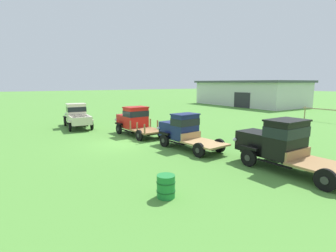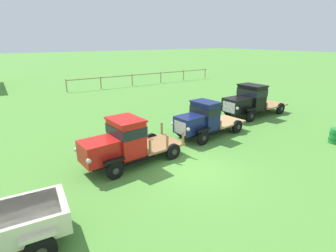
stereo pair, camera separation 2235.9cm
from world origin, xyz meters
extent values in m
plane|color=#518E38|center=(0.00, 0.00, 0.00)|extent=(240.00, 240.00, 0.00)
cube|color=silver|center=(-15.80, 30.44, 1.96)|extent=(17.70, 9.35, 3.92)
cube|color=#474C51|center=(-15.80, 30.44, 4.10)|extent=(18.30, 10.15, 0.36)
cube|color=#2D2D33|center=(-13.15, 25.73, 1.20)|extent=(3.20, 0.08, 2.40)
cylinder|color=#997F60|center=(-0.26, 21.38, 0.69)|extent=(0.12, 0.12, 1.38)
cylinder|color=black|center=(-9.48, -1.72, 0.39)|extent=(0.79, 0.21, 0.78)
cylinder|color=#2D2D2D|center=(-9.49, -1.81, 0.39)|extent=(0.27, 0.05, 0.27)
cylinder|color=black|center=(-9.35, 0.02, 0.39)|extent=(0.79, 0.21, 0.78)
cylinder|color=#2D2D2D|center=(-9.34, 0.12, 0.39)|extent=(0.27, 0.05, 0.27)
cylinder|color=black|center=(-6.31, -1.95, 0.39)|extent=(0.79, 0.21, 0.78)
cylinder|color=#2D2D2D|center=(-6.32, -2.05, 0.39)|extent=(0.27, 0.05, 0.27)
cylinder|color=black|center=(-6.18, -0.22, 0.39)|extent=(0.79, 0.21, 0.78)
cylinder|color=#2D2D2D|center=(-6.18, -0.12, 0.39)|extent=(0.27, 0.05, 0.27)
cube|color=black|center=(-7.96, -0.96, 0.47)|extent=(4.69, 1.31, 0.12)
cube|color=beige|center=(-9.66, -0.83, 0.94)|extent=(1.72, 1.34, 0.82)
cube|color=silver|center=(-10.44, -0.77, 0.90)|extent=(0.13, 0.96, 0.62)
sphere|color=silver|center=(-10.50, -1.42, 0.96)|extent=(0.20, 0.20, 0.20)
sphere|color=silver|center=(-10.40, -0.12, 0.96)|extent=(0.20, 0.20, 0.20)
cube|color=black|center=(-9.48, -1.72, 0.83)|extent=(0.91, 0.27, 0.12)
cube|color=black|center=(-9.35, 0.02, 0.83)|extent=(0.91, 0.27, 0.12)
cube|color=beige|center=(-8.29, -0.93, 1.28)|extent=(1.22, 1.61, 1.50)
cube|color=black|center=(-8.29, -0.93, 1.62)|extent=(1.27, 1.65, 0.42)
cube|color=beige|center=(-8.29, -0.93, 2.07)|extent=(1.33, 1.69, 0.08)
cube|color=black|center=(-8.25, -1.79, 0.45)|extent=(1.55, 0.26, 0.05)
cube|color=black|center=(-8.12, -0.09, 0.45)|extent=(1.55, 0.26, 0.05)
cube|color=beige|center=(-6.59, -1.06, 0.86)|extent=(2.42, 1.77, 0.66)
cube|color=black|center=(-6.59, -1.06, 1.16)|extent=(2.03, 1.50, 0.06)
cube|color=beige|center=(-6.31, -1.95, 0.83)|extent=(0.87, 0.26, 0.12)
cube|color=beige|center=(-6.18, -0.22, 0.83)|extent=(0.87, 0.26, 0.12)
cylinder|color=black|center=(-3.14, 1.00, 0.38)|extent=(0.77, 0.21, 0.77)
cylinder|color=#2D2D2D|center=(-3.13, 0.91, 0.38)|extent=(0.27, 0.05, 0.27)
cylinder|color=black|center=(-3.29, 2.79, 0.38)|extent=(0.77, 0.21, 0.77)
cylinder|color=#2D2D2D|center=(-3.30, 2.88, 0.38)|extent=(0.27, 0.05, 0.27)
cylinder|color=black|center=(-0.12, 1.25, 0.38)|extent=(0.77, 0.21, 0.77)
cylinder|color=#2D2D2D|center=(-0.11, 1.17, 0.38)|extent=(0.27, 0.05, 0.27)
cylinder|color=black|center=(-0.27, 3.05, 0.38)|extent=(0.77, 0.21, 0.77)
cylinder|color=#2D2D2D|center=(-0.27, 3.13, 0.38)|extent=(0.27, 0.05, 0.27)
cube|color=black|center=(-1.81, 2.01, 0.46)|extent=(4.42, 1.35, 0.12)
cube|color=red|center=(-3.43, 1.88, 0.98)|extent=(1.58, 1.38, 0.91)
cube|color=silver|center=(-4.14, 1.82, 0.93)|extent=(0.14, 0.99, 0.69)
sphere|color=silver|center=(-4.09, 1.15, 1.00)|extent=(0.20, 0.20, 0.20)
sphere|color=silver|center=(-4.21, 2.49, 1.00)|extent=(0.20, 0.20, 0.20)
cube|color=black|center=(-3.14, 1.00, 0.82)|extent=(0.89, 0.27, 0.12)
cube|color=black|center=(-3.29, 2.79, 0.82)|extent=(0.89, 0.27, 0.12)
cube|color=red|center=(-2.13, 1.99, 1.30)|extent=(1.26, 1.67, 1.55)
cube|color=black|center=(-2.13, 1.99, 1.65)|extent=(1.31, 1.71, 0.43)
cube|color=red|center=(-2.13, 1.99, 2.11)|extent=(1.38, 1.75, 0.08)
cube|color=black|center=(-1.95, 1.12, 0.44)|extent=(1.60, 0.27, 0.05)
cube|color=black|center=(-2.09, 2.88, 0.44)|extent=(1.60, 0.27, 0.05)
cube|color=olive|center=(-0.51, 2.12, 0.57)|extent=(2.26, 1.97, 0.10)
cube|color=olive|center=(-1.39, 1.19, 0.93)|extent=(0.09, 0.09, 0.62)
cube|color=olive|center=(-1.53, 2.90, 0.93)|extent=(0.09, 0.09, 0.62)
cube|color=olive|center=(-0.44, 1.27, 0.93)|extent=(0.09, 0.09, 0.62)
cube|color=olive|center=(-0.58, 2.97, 0.93)|extent=(0.09, 0.09, 0.62)
cube|color=olive|center=(0.51, 1.35, 0.93)|extent=(0.09, 0.09, 0.62)
cube|color=olive|center=(0.37, 3.05, 0.93)|extent=(0.09, 0.09, 0.62)
cylinder|color=black|center=(2.20, 1.84, 0.40)|extent=(0.81, 0.25, 0.79)
cylinder|color=#2D2D2D|center=(2.21, 1.74, 0.40)|extent=(0.28, 0.06, 0.28)
cylinder|color=black|center=(2.03, 3.49, 0.40)|extent=(0.81, 0.25, 0.79)
cylinder|color=#2D2D2D|center=(2.02, 3.59, 0.40)|extent=(0.28, 0.06, 0.28)
cylinder|color=black|center=(5.19, 2.16, 0.40)|extent=(0.81, 0.25, 0.79)
cylinder|color=#2D2D2D|center=(5.20, 2.06, 0.40)|extent=(0.28, 0.06, 0.28)
cylinder|color=black|center=(5.01, 3.81, 0.40)|extent=(0.81, 0.25, 0.79)
cylinder|color=#2D2D2D|center=(5.00, 3.91, 0.40)|extent=(0.28, 0.06, 0.28)
cube|color=black|center=(3.56, 2.82, 0.48)|extent=(4.43, 1.37, 0.12)
cube|color=#141E51|center=(1.91, 2.64, 1.00)|extent=(1.53, 1.30, 0.92)
cube|color=silver|center=(1.23, 2.57, 0.95)|extent=(0.16, 0.91, 0.69)
sphere|color=silver|center=(1.29, 1.96, 1.02)|extent=(0.20, 0.20, 0.20)
sphere|color=silver|center=(1.16, 3.19, 1.02)|extent=(0.20, 0.20, 0.20)
cube|color=black|center=(2.20, 1.84, 0.84)|extent=(0.93, 0.30, 0.12)
cube|color=black|center=(2.03, 3.49, 0.84)|extent=(0.93, 0.30, 0.12)
cube|color=#141E51|center=(3.10, 2.77, 1.28)|extent=(1.13, 1.55, 1.49)
cube|color=black|center=(3.10, 2.77, 1.61)|extent=(1.18, 1.59, 0.42)
cube|color=#141E51|center=(3.10, 2.77, 2.06)|extent=(1.24, 1.63, 0.08)
cube|color=black|center=(3.28, 1.98, 0.46)|extent=(1.39, 0.28, 0.05)
cube|color=black|center=(3.11, 3.59, 0.46)|extent=(1.39, 0.28, 0.05)
cube|color=tan|center=(4.75, 2.95, 0.59)|extent=(2.50, 1.93, 0.10)
cube|color=tan|center=(3.63, 2.83, 0.82)|extent=(0.25, 1.57, 0.44)
cylinder|color=black|center=(7.63, 3.21, 0.42)|extent=(0.85, 0.18, 0.85)
cylinder|color=#2D2D2D|center=(7.64, 3.11, 0.42)|extent=(0.30, 0.04, 0.30)
cylinder|color=black|center=(7.58, 5.21, 0.42)|extent=(0.85, 0.18, 0.85)
cylinder|color=#2D2D2D|center=(7.58, 5.31, 0.42)|extent=(0.30, 0.04, 0.30)
cylinder|color=black|center=(11.12, 3.30, 0.42)|extent=(0.85, 0.18, 0.85)
cylinder|color=#2D2D2D|center=(11.12, 3.21, 0.42)|extent=(0.30, 0.04, 0.30)
cube|color=black|center=(9.23, 4.25, 0.51)|extent=(5.12, 1.24, 0.12)
cube|color=black|center=(7.34, 4.20, 1.05)|extent=(1.79, 1.45, 0.96)
cube|color=silver|center=(6.50, 4.18, 1.00)|extent=(0.09, 1.11, 0.72)
sphere|color=silver|center=(6.51, 3.43, 1.07)|extent=(0.20, 0.20, 0.20)
sphere|color=silver|center=(6.47, 4.93, 1.07)|extent=(0.20, 0.20, 0.20)
cube|color=black|center=(7.63, 3.21, 0.90)|extent=(0.98, 0.23, 0.12)
cube|color=black|center=(7.58, 5.21, 0.90)|extent=(0.98, 0.23, 0.12)
cube|color=black|center=(8.81, 4.24, 1.40)|extent=(1.23, 1.80, 1.67)
cube|color=black|center=(8.81, 4.24, 1.78)|extent=(1.28, 1.84, 0.47)
cube|color=black|center=(8.81, 4.24, 2.28)|extent=(1.35, 1.88, 0.08)
cube|color=black|center=(8.95, 3.26, 0.49)|extent=(1.66, 0.18, 0.05)
cube|color=black|center=(8.90, 5.23, 0.49)|extent=(1.66, 0.18, 0.05)
cube|color=#9E7547|center=(10.70, 4.29, 0.62)|extent=(2.66, 2.12, 0.10)
cube|color=#9E7547|center=(9.44, 4.26, 0.85)|extent=(0.13, 1.91, 0.44)
cylinder|color=#1E7F33|center=(8.43, -1.92, 0.40)|extent=(0.63, 0.63, 0.80)
cylinder|color=#124C1E|center=(8.43, -1.92, 0.56)|extent=(0.66, 0.66, 0.03)
cylinder|color=#124C1E|center=(8.43, -1.92, 0.24)|extent=(0.66, 0.66, 0.03)
camera|label=1|loc=(15.73, -6.46, 3.95)|focal=28.00mm
camera|label=2|loc=(-6.53, -8.06, 5.40)|focal=28.00mm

